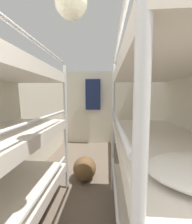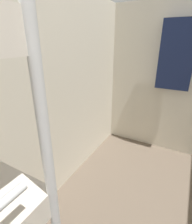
# 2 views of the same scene
# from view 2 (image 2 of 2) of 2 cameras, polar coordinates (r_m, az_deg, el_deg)

# --- Properties ---
(wall_back) EXTENTS (2.35, 0.06, 2.21)m
(wall_back) POSITION_cam_2_polar(r_m,az_deg,el_deg) (2.86, 26.86, 7.99)
(wall_back) COLOR beige
(wall_back) RESTS_ON ground_plane
(hanging_coat) EXTENTS (0.44, 0.12, 0.90)m
(hanging_coat) POSITION_cam_2_polar(r_m,az_deg,el_deg) (2.66, 24.88, 16.38)
(hanging_coat) COLOR #192347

